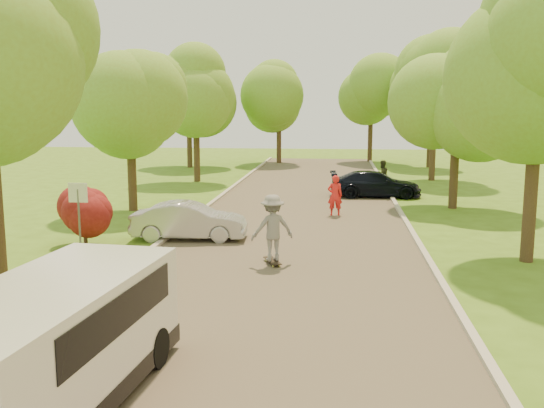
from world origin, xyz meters
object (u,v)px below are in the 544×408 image
at_px(skateboarder, 272,228).
at_px(person_olive, 382,175).
at_px(street_sign, 78,204).
at_px(dark_sedan, 375,184).
at_px(longboard, 272,261).
at_px(person_striped, 335,196).
at_px(minivan, 53,344).
at_px(silver_sedan, 189,221).

relative_size(skateboarder, person_olive, 1.18).
distance_m(street_sign, dark_sedan, 15.83).
relative_size(longboard, person_striped, 0.59).
bearing_deg(skateboarder, dark_sedan, -128.18).
bearing_deg(skateboarder, minivan, 52.14).
xyz_separation_m(minivan, longboard, (2.23, 8.34, -0.88)).
height_order(minivan, person_olive, minivan).
bearing_deg(minivan, skateboarder, 80.10).
bearing_deg(person_olive, street_sign, 24.27).
xyz_separation_m(dark_sedan, person_olive, (0.50, 2.63, 0.14)).
relative_size(street_sign, minivan, 0.42).
relative_size(minivan, silver_sedan, 1.39).
xyz_separation_m(dark_sedan, person_striped, (-1.90, -5.27, 0.19)).
distance_m(minivan, person_olive, 24.81).
bearing_deg(minivan, longboard, 80.10).
xyz_separation_m(dark_sedan, skateboarder, (-3.56, -13.02, 0.41)).
xyz_separation_m(longboard, person_striped, (1.66, 7.75, 0.71)).
distance_m(street_sign, minivan, 9.08).
bearing_deg(street_sign, dark_sedan, 54.84).
bearing_deg(street_sign, person_striped, 46.76).
height_order(silver_sedan, longboard, silver_sedan).
distance_m(dark_sedan, skateboarder, 13.50).
xyz_separation_m(minivan, silver_sedan, (-0.80, 11.21, -0.37)).
height_order(street_sign, longboard, street_sign).
bearing_deg(person_striped, street_sign, 38.52).
bearing_deg(minivan, silver_sedan, 99.18).
height_order(person_striped, person_olive, person_striped).
distance_m(silver_sedan, person_olive, 14.62).
xyz_separation_m(skateboarder, person_olive, (4.06, 15.65, -0.26)).
distance_m(longboard, skateboarder, 0.93).
bearing_deg(person_olive, longboard, 41.40).
distance_m(minivan, longboard, 8.68).
relative_size(silver_sedan, person_olive, 2.41).
bearing_deg(dark_sedan, person_olive, -13.87).
height_order(dark_sedan, person_striped, person_striped).
relative_size(minivan, longboard, 5.36).
xyz_separation_m(silver_sedan, dark_sedan, (6.60, 10.15, 0.01)).
relative_size(street_sign, person_olive, 1.41).
xyz_separation_m(street_sign, silver_sedan, (2.50, 2.77, -0.95)).
bearing_deg(silver_sedan, person_striped, -47.71).
relative_size(dark_sedan, longboard, 4.48).
relative_size(dark_sedan, skateboarder, 2.36).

